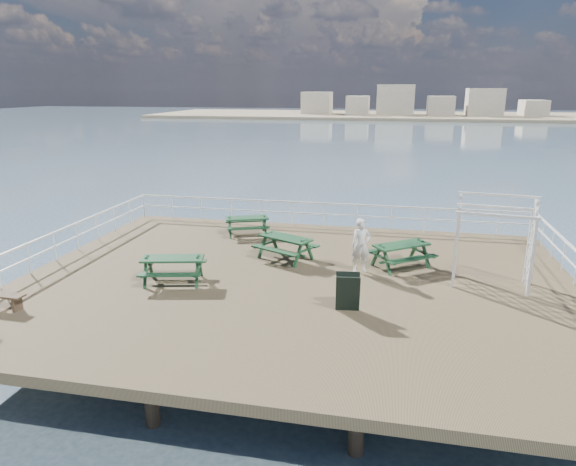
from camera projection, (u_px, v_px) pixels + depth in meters
The scene contains 10 objects.
ground at pixel (295, 283), 16.93m from camera, with size 18.00×14.00×0.30m, color brown.
sea_backdrop at pixel (434, 112), 140.71m from camera, with size 300.00×300.00×9.20m.
railing at pixel (307, 233), 19.08m from camera, with size 17.77×13.76×1.10m.
picnic_table_a at pixel (247, 222), 21.84m from camera, with size 2.18×1.99×0.87m.
picnic_table_b at pixel (286, 243), 18.71m from camera, with size 2.47×2.30×0.96m.
picnic_table_c at pixel (401, 250), 17.87m from camera, with size 2.52×2.44×0.96m.
picnic_table_d at pixel (173, 264), 16.47m from camera, with size 2.26×1.98×0.95m.
trellis_arbor at pixel (493, 245), 16.08m from camera, with size 2.52×1.56×2.95m.
sandwich_board at pixel (348, 293), 14.39m from camera, with size 0.72×0.57×1.10m.
person at pixel (361, 246), 17.34m from camera, with size 0.68×0.44×1.85m, color silver.
Camera 1 is at (3.03, -15.53, 6.09)m, focal length 32.00 mm.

